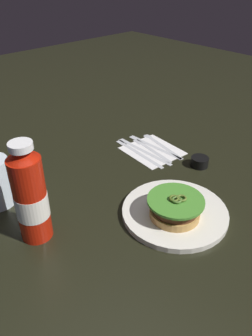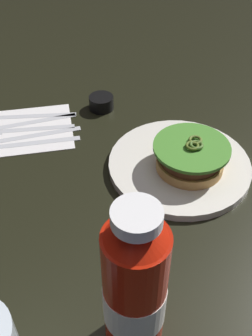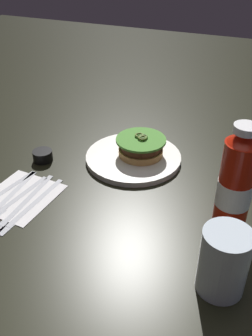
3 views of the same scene
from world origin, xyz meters
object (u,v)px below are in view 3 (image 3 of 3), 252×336
Objects in this scene: table_knife at (6,199)px; napkin at (21,196)px; condiment_cup at (43,156)px; fork_utensil at (15,199)px; butter_knife at (21,205)px; steak_knife at (28,207)px; ketchup_bottle at (235,185)px; water_glass at (224,262)px; burger_sandwich at (141,146)px; dinner_plate at (133,158)px.

napkin is at bearing 139.42° from table_knife.
condiment_cup is 0.18m from table_knife.
fork_utensil is (0.17, 0.03, -0.01)m from condiment_cup.
fork_utensil and butter_knife have the same top height.
ketchup_bottle is at bearing 104.73° from steak_knife.
water_glass is 0.69× the size of fork_utensil.
water_glass is at bearing 82.94° from steak_knife.
steak_knife is (0.01, 0.06, 0.00)m from table_knife.
steak_knife is (0.28, -0.15, -0.03)m from burger_sandwich.
condiment_cup reaches higher than table_knife.
butter_knife is at bearing 66.42° from fork_utensil.
water_glass is at bearing 38.43° from burger_sandwich.
burger_sandwich is at bearing 125.71° from dinner_plate.
water_glass is at bearing 83.13° from butter_knife.
burger_sandwich is at bearing 141.98° from table_knife.
napkin is (0.08, -0.45, -0.10)m from ketchup_bottle.
burger_sandwich is at bearing -141.57° from water_glass.
burger_sandwich is 0.73× the size of fork_utensil.
fork_utensil and steak_knife have the same top height.
dinner_plate is at bearing 143.30° from napkin.
burger_sandwich is 0.42m from water_glass.
dinner_plate is at bearing 112.68° from condiment_cup.
water_glass is at bearing 41.03° from dinner_plate.
water_glass is 0.42m from steak_knife.
condiment_cup is at bearing -166.42° from napkin.
table_knife reaches higher than napkin.
fork_utensil is at bearing 109.59° from table_knife.
dinner_plate is 2.04× the size of water_glass.
table_knife and steak_knife have the same top height.
water_glass is 0.44m from butter_knife.
fork_utensil is (0.09, -0.45, -0.10)m from ketchup_bottle.
butter_knife is 0.02m from steak_knife.
dinner_plate is 0.33m from table_knife.
condiment_cup is at bearing -161.90° from butter_knife.
fork_utensil reaches higher than napkin.
napkin is 0.03m from table_knife.
ketchup_bottle is at bearing 99.73° from napkin.
dinner_plate is 1.40× the size of fork_utensil.
napkin is 0.76× the size of steak_knife.
ketchup_bottle is at bearing 81.36° from condiment_cup.
condiment_cup is at bearing -156.52° from steak_knife.
burger_sandwich is 0.31m from ketchup_bottle.
dinner_plate is 1.93× the size of burger_sandwich.
fork_utensil is 0.83× the size of steak_knife.
table_knife is at bearing -94.77° from steak_knife.
water_glass reaches higher than condiment_cup.
steak_knife is at bearing 87.07° from butter_knife.
water_glass is at bearing 83.24° from table_knife.
water_glass reaches higher than napkin.
butter_knife is (0.01, 0.02, 0.00)m from fork_utensil.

